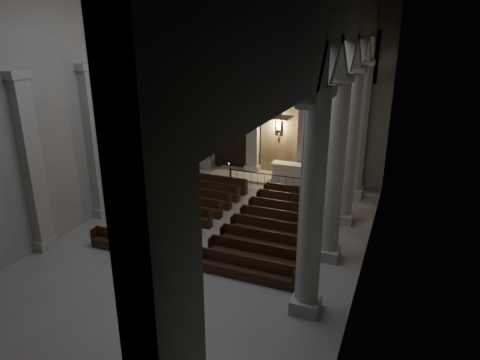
% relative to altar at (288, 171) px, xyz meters
% --- Properties ---
extents(room, '(24.00, 24.10, 12.00)m').
position_rel_altar_xyz_m(room, '(-1.07, -10.56, 6.90)').
color(room, gray).
rests_on(room, ground).
extents(sanctuary_wall, '(14.00, 0.77, 12.00)m').
position_rel_altar_xyz_m(sanctuary_wall, '(-1.07, 0.97, 5.92)').
color(sanctuary_wall, '#A8A69D').
rests_on(sanctuary_wall, ground).
extents(right_arcade, '(1.00, 24.00, 12.00)m').
position_rel_altar_xyz_m(right_arcade, '(4.43, -9.24, 7.13)').
color(right_arcade, '#A8A69D').
rests_on(right_arcade, ground).
extents(left_pilasters, '(0.60, 13.00, 8.03)m').
position_rel_altar_xyz_m(left_pilasters, '(-7.82, -7.06, 3.21)').
color(left_pilasters, '#A8A69D').
rests_on(left_pilasters, ground).
extents(sanctuary_step, '(8.50, 2.60, 0.15)m').
position_rel_altar_xyz_m(sanctuary_step, '(-1.07, 0.04, -0.62)').
color(sanctuary_step, '#A8A69D').
rests_on(sanctuary_step, ground).
extents(altar, '(2.16, 0.86, 1.09)m').
position_rel_altar_xyz_m(altar, '(0.00, 0.00, 0.00)').
color(altar, beige).
rests_on(altar, sanctuary_step).
extents(altar_rail, '(4.80, 0.09, 0.94)m').
position_rel_altar_xyz_m(altar_rail, '(-1.07, -1.65, -0.07)').
color(altar_rail, black).
rests_on(altar_rail, ground).
extents(candle_stand_left, '(0.22, 0.22, 1.29)m').
position_rel_altar_xyz_m(candle_stand_left, '(-3.60, -1.53, -0.35)').
color(candle_stand_left, olive).
rests_on(candle_stand_left, ground).
extents(candle_stand_right, '(0.27, 0.27, 1.62)m').
position_rel_altar_xyz_m(candle_stand_right, '(1.99, -1.16, -0.26)').
color(candle_stand_right, olive).
rests_on(candle_stand_right, ground).
extents(pews, '(9.64, 9.12, 0.95)m').
position_rel_altar_xyz_m(pews, '(-1.07, -7.65, -0.39)').
color(pews, black).
rests_on(pews, ground).
extents(worshipper, '(0.48, 0.40, 1.12)m').
position_rel_altar_xyz_m(worshipper, '(-0.06, -4.11, -0.14)').
color(worshipper, black).
rests_on(worshipper, ground).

